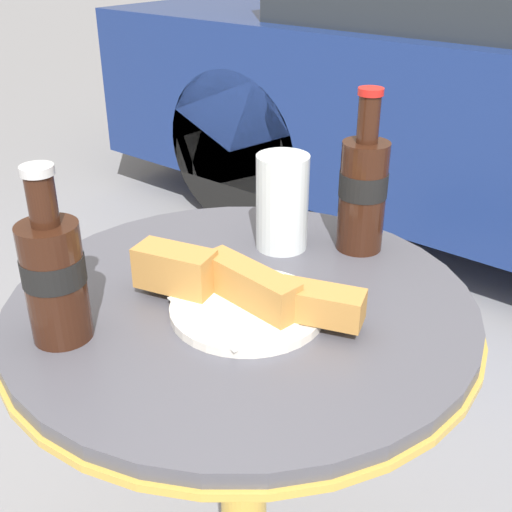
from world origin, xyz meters
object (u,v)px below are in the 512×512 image
bistro_table (243,429)px  drinking_glass (282,206)px  cola_bottle_right (54,274)px  cola_bottle_left (363,189)px  lunch_plate_near (242,294)px

bistro_table → drinking_glass: 0.34m
cola_bottle_right → bistro_table: bearing=62.2°
cola_bottle_left → drinking_glass: 0.12m
bistro_table → drinking_glass: bearing=108.3°
bistro_table → cola_bottle_left: bearing=79.4°
bistro_table → cola_bottle_left: cola_bottle_left is taller
bistro_table → drinking_glass: drinking_glass is taller
cola_bottle_left → lunch_plate_near: size_ratio=0.80×
lunch_plate_near → cola_bottle_right: bearing=-125.8°
bistro_table → lunch_plate_near: lunch_plate_near is taller
bistro_table → drinking_glass: size_ratio=5.20×
cola_bottle_left → cola_bottle_right: bearing=-109.2°
cola_bottle_right → drinking_glass: (0.06, 0.36, -0.02)m
cola_bottle_right → lunch_plate_near: size_ratio=0.71×
lunch_plate_near → drinking_glass: bearing=112.2°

